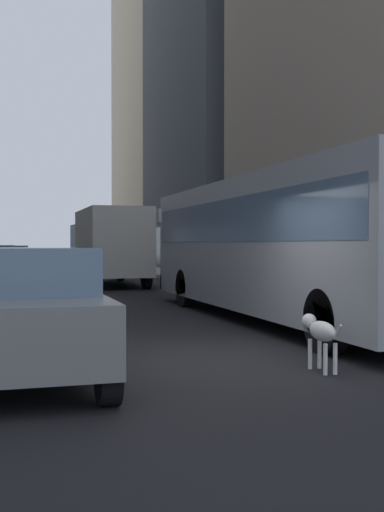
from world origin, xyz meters
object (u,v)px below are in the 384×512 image
Objects in this scene: car_grey_wagon at (22,311)px; car_yellow_taxi at (7,265)px; transit_bus at (280,239)px; box_truck at (109,244)px; car_red_coupe at (88,256)px; car_black_suv at (4,255)px; dalmatian_dog at (320,332)px.

car_grey_wagon is 1.07× the size of car_yellow_taxi.
transit_bus is 2.81× the size of car_yellow_taxi.
box_truck is (-1.60, 13.31, -0.11)m from transit_bus.
car_yellow_taxi and car_red_coupe have the same top height.
car_red_coupe is (5.60, 36.77, -0.00)m from car_grey_wagon.
transit_bus reaches higher than car_black_suv.
dalmatian_dog is (3.77, -0.72, -0.31)m from car_grey_wagon.
dalmatian_dog is at bearing -109.16° from transit_bus.
transit_bus is at bearing -83.15° from box_truck.
car_black_suv is (0.00, 47.53, -0.00)m from car_grey_wagon.
car_red_coupe is (5.60, 17.65, 0.00)m from car_yellow_taxi.
car_black_suv is 1.07× the size of car_red_coupe.
car_yellow_taxi is 0.99× the size of car_red_coupe.
box_truck is (4.00, 17.86, 0.84)m from car_grey_wagon.
box_truck is at bearing 96.85° from transit_bus.
car_grey_wagon is 47.53m from car_black_suv.
transit_bus is 15.64m from car_yellow_taxi.
car_black_suv is at bearing 97.42° from transit_bus.
car_grey_wagon is at bearing 169.16° from dalmatian_dog.
car_grey_wagon is at bearing -98.66° from car_red_coupe.
box_truck reaches higher than car_black_suv.
transit_bus reaches higher than car_grey_wagon.
transit_bus is 7.27m from car_grey_wagon.
transit_bus is at bearing 70.84° from dalmatian_dog.
car_red_coupe is at bearing 87.21° from dalmatian_dog.
car_yellow_taxi and car_black_suv have the same top height.
car_yellow_taxi is 28.42m from car_black_suv.
box_truck is 18.62m from dalmatian_dog.
box_truck reaches higher than dalmatian_dog.
car_yellow_taxi is 4.26× the size of dalmatian_dog.
car_red_coupe is 19.00m from box_truck.
car_yellow_taxi is at bearing 162.54° from box_truck.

